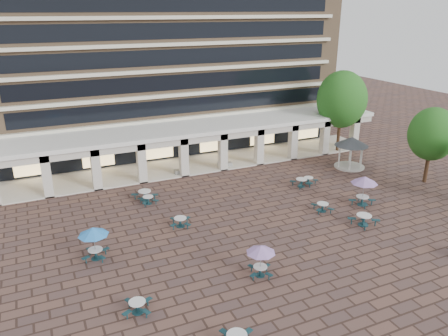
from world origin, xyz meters
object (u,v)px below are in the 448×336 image
(gazebo, at_px, (351,145))
(picnic_table_0, at_px, (137,306))
(planter_right, at_px, (225,163))
(picnic_table_2, at_px, (364,219))
(planter_left, at_px, (182,170))

(gazebo, bearing_deg, picnic_table_0, -151.69)
(planter_right, bearing_deg, picnic_table_2, -74.68)
(gazebo, distance_m, planter_right, 13.27)
(picnic_table_0, height_order, planter_left, planter_left)
(picnic_table_0, relative_size, planter_left, 1.26)
(gazebo, xyz_separation_m, planter_left, (-16.78, 5.29, -2.04))
(picnic_table_0, height_order, planter_right, planter_right)
(picnic_table_2, relative_size, planter_left, 1.45)
(picnic_table_2, distance_m, gazebo, 13.43)
(picnic_table_0, bearing_deg, picnic_table_2, 28.29)
(picnic_table_0, distance_m, planter_left, 21.34)
(picnic_table_2, bearing_deg, planter_left, 108.05)
(planter_right, bearing_deg, picnic_table_0, -125.89)
(picnic_table_2, distance_m, planter_right, 16.81)
(gazebo, bearing_deg, planter_right, 156.25)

